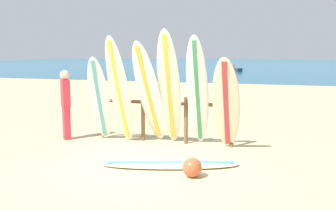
% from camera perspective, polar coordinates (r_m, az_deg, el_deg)
% --- Properties ---
extents(ground_plane, '(120.00, 120.00, 0.00)m').
position_cam_1_polar(ground_plane, '(6.83, -3.89, -9.23)').
color(ground_plane, '#CCB784').
extents(ocean_water, '(120.00, 80.00, 0.01)m').
position_cam_1_polar(ocean_water, '(64.16, 15.06, 6.09)').
color(ocean_water, '#196B93').
rests_on(ocean_water, ground).
extents(surfboard_rack, '(3.17, 0.09, 1.05)m').
position_cam_1_polar(surfboard_rack, '(8.38, -0.60, -1.27)').
color(surfboard_rack, brown).
rests_on(surfboard_rack, ground).
extents(surfboard_leaning_far_left, '(0.52, 0.69, 1.95)m').
position_cam_1_polar(surfboard_leaning_far_left, '(8.56, -10.52, 0.89)').
color(surfboard_leaning_far_left, white).
rests_on(surfboard_leaning_far_left, ground).
extents(surfboard_leaning_left, '(0.66, 0.84, 2.39)m').
position_cam_1_polar(surfboard_leaning_left, '(8.23, -7.51, 2.21)').
color(surfboard_leaning_left, beige).
rests_on(surfboard_leaning_left, ground).
extents(surfboard_leaning_center_left, '(0.69, 1.21, 2.29)m').
position_cam_1_polar(surfboard_leaning_center_left, '(8.08, -2.92, 1.78)').
color(surfboard_leaning_center_left, white).
rests_on(surfboard_leaning_center_left, ground).
extents(surfboard_leaning_center, '(0.58, 1.12, 2.51)m').
position_cam_1_polar(surfboard_leaning_center, '(7.90, 0.20, 2.47)').
color(surfboard_leaning_center, silver).
rests_on(surfboard_leaning_center, ground).
extents(surfboard_leaning_center_right, '(0.52, 1.14, 2.39)m').
position_cam_1_polar(surfboard_leaning_center_right, '(7.83, 4.59, 1.94)').
color(surfboard_leaning_center_right, white).
rests_on(surfboard_leaning_center_right, ground).
extents(surfboard_leaning_right, '(0.57, 0.95, 1.96)m').
position_cam_1_polar(surfboard_leaning_right, '(7.59, 8.98, 0.05)').
color(surfboard_leaning_right, beige).
rests_on(surfboard_leaning_right, ground).
extents(surfboard_lying_on_sand, '(2.54, 1.30, 0.08)m').
position_cam_1_polar(surfboard_lying_on_sand, '(6.76, 0.42, -9.09)').
color(surfboard_lying_on_sand, beige).
rests_on(surfboard_lying_on_sand, ground).
extents(beachgoer_standing, '(0.30, 0.30, 1.63)m').
position_cam_1_polar(beachgoer_standing, '(8.93, -15.50, 0.50)').
color(beachgoer_standing, '#D8333F').
rests_on(beachgoer_standing, ground).
extents(small_boat_offshore, '(2.94, 1.99, 0.71)m').
position_cam_1_polar(small_boat_offshore, '(40.04, 9.36, 5.52)').
color(small_boat_offshore, '#333842').
rests_on(small_boat_offshore, ocean_water).
extents(beach_ball, '(0.32, 0.32, 0.32)m').
position_cam_1_polar(beach_ball, '(6.16, 3.75, -9.61)').
color(beach_ball, '#CC5933').
rests_on(beach_ball, ground).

